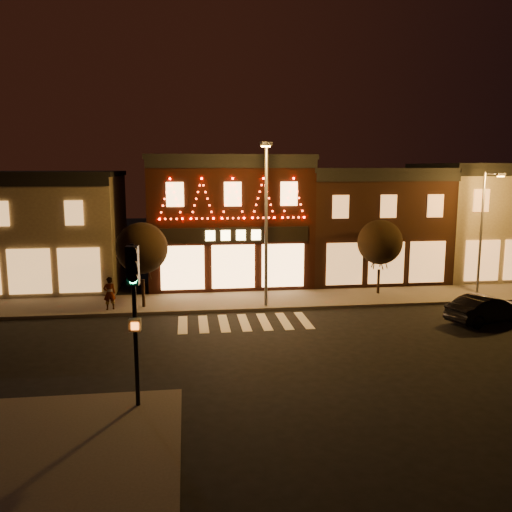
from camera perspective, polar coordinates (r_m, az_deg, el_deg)
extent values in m
plane|color=black|center=(22.67, -0.16, -9.98)|extent=(120.00, 120.00, 0.00)
cube|color=#47423D|center=(30.51, 1.66, -4.72)|extent=(44.00, 4.00, 0.15)
cube|color=#47423D|center=(16.06, -21.36, -18.95)|extent=(7.00, 7.00, 0.15)
cube|color=#766854|center=(36.89, -23.62, 2.37)|extent=(12.00, 8.00, 7.00)
cube|color=black|center=(36.67, -24.00, 8.04)|extent=(12.20, 8.20, 0.30)
cube|color=black|center=(35.48, -3.05, 3.71)|extent=(10.00, 8.00, 8.00)
cube|color=black|center=(35.31, -3.11, 10.43)|extent=(10.20, 8.20, 0.30)
cube|color=black|center=(31.27, -2.52, 9.83)|extent=(10.00, 0.25, 0.50)
cube|color=black|center=(31.47, -2.46, 2.25)|extent=(9.00, 0.15, 0.90)
cube|color=#FFD87F|center=(31.37, -2.44, 2.23)|extent=(3.40, 0.08, 0.60)
cube|color=black|center=(37.47, 11.62, 3.22)|extent=(9.00, 8.00, 7.20)
cube|color=black|center=(37.26, 11.82, 8.96)|extent=(9.20, 8.20, 0.30)
cube|color=black|center=(33.47, 14.09, 8.16)|extent=(9.00, 0.25, 0.50)
cube|color=#766854|center=(41.28, 23.55, 3.40)|extent=(9.00, 8.00, 7.50)
cube|color=black|center=(41.10, 23.91, 8.81)|extent=(9.20, 8.20, 0.30)
cylinder|color=black|center=(16.95, -12.78, -7.34)|extent=(0.13, 0.13, 5.13)
cube|color=black|center=(16.26, -13.04, -0.99)|extent=(0.38, 0.36, 1.17)
cylinder|color=#19FF72|center=(16.16, -13.00, -2.46)|extent=(0.25, 0.09, 0.25)
cube|color=beige|center=(16.70, -12.81, -7.19)|extent=(0.37, 0.27, 0.38)
cylinder|color=#59595E|center=(28.28, 1.09, 3.26)|extent=(0.17, 0.17, 8.68)
cylinder|color=#59595E|center=(27.27, 1.09, 11.94)|extent=(0.39, 1.73, 0.11)
cube|color=#59595E|center=(26.40, 1.06, 11.90)|extent=(0.59, 0.39, 0.20)
cube|color=orange|center=(26.40, 1.06, 11.64)|extent=(0.44, 0.28, 0.05)
cylinder|color=#59595E|center=(34.00, 22.90, 2.24)|extent=(0.14, 0.14, 7.13)
cylinder|color=#59595E|center=(33.19, 23.97, 8.04)|extent=(0.18, 1.43, 0.09)
cube|color=#59595E|center=(32.61, 24.69, 7.90)|extent=(0.46, 0.28, 0.16)
cube|color=orange|center=(32.61, 24.68, 7.73)|extent=(0.35, 0.20, 0.04)
cylinder|color=black|center=(29.22, -11.93, -3.90)|extent=(0.17, 0.17, 1.49)
sphere|color=black|center=(28.76, -12.10, 0.83)|extent=(2.72, 2.72, 2.72)
cylinder|color=black|center=(32.46, 12.94, -2.66)|extent=(0.16, 0.16, 1.43)
sphere|color=black|center=(32.06, 13.10, 1.46)|extent=(2.62, 2.62, 2.62)
imported|color=black|center=(28.58, 23.39, -5.21)|extent=(4.44, 2.66, 1.38)
imported|color=gray|center=(29.04, -15.38, -3.86)|extent=(0.74, 0.60, 1.75)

